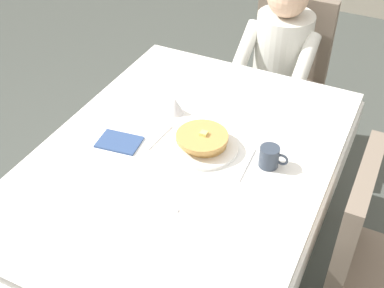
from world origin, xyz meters
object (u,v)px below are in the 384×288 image
at_px(dining_table_main, 184,172).
at_px(plate_breakfast, 204,146).
at_px(diner_person, 279,59).
at_px(spoon_near_edge, 159,205).
at_px(breakfast_stack, 203,139).
at_px(syrup_pitcher, 175,106).
at_px(chair_right_side, 372,259).
at_px(fork_left_of_plate, 159,137).
at_px(knife_right_of_plate, 246,164).
at_px(cup_coffee, 270,157).
at_px(chair_diner, 285,69).

bearing_deg(dining_table_main, plate_breakfast, 56.36).
distance_m(diner_person, spoon_near_edge, 1.29).
distance_m(plate_breakfast, breakfast_stack, 0.04).
distance_m(breakfast_stack, syrup_pitcher, 0.27).
xyz_separation_m(breakfast_stack, spoon_near_edge, (-0.00, -0.36, -0.04)).
bearing_deg(chair_right_side, fork_left_of_plate, -93.50).
height_order(breakfast_stack, knife_right_of_plate, breakfast_stack).
height_order(diner_person, syrup_pitcher, diner_person).
xyz_separation_m(cup_coffee, spoon_near_edge, (-0.28, -0.37, -0.04)).
relative_size(chair_diner, diner_person, 0.83).
distance_m(chair_diner, syrup_pitcher, 0.99).
distance_m(chair_diner, chair_right_side, 1.36).
height_order(knife_right_of_plate, spoon_near_edge, same).
relative_size(chair_right_side, cup_coffee, 8.23).
relative_size(chair_diner, spoon_near_edge, 6.20).
bearing_deg(knife_right_of_plate, fork_left_of_plate, 86.79).
relative_size(diner_person, spoon_near_edge, 7.47).
relative_size(chair_right_side, spoon_near_edge, 6.20).
bearing_deg(fork_left_of_plate, knife_right_of_plate, -85.64).
height_order(chair_diner, plate_breakfast, chair_diner).
distance_m(dining_table_main, chair_right_side, 0.78).
xyz_separation_m(plate_breakfast, syrup_pitcher, (-0.21, 0.17, 0.03)).
relative_size(chair_right_side, syrup_pitcher, 11.62).
height_order(dining_table_main, spoon_near_edge, spoon_near_edge).
xyz_separation_m(chair_diner, knife_right_of_plate, (0.17, -1.11, 0.21)).
bearing_deg(diner_person, syrup_pitcher, 73.43).
distance_m(chair_diner, fork_left_of_plate, 1.15).
distance_m(plate_breakfast, syrup_pitcher, 0.27).
relative_size(syrup_pitcher, spoon_near_edge, 0.53).
bearing_deg(diner_person, plate_breakfast, 88.98).
bearing_deg(syrup_pitcher, breakfast_stack, -38.06).
distance_m(cup_coffee, knife_right_of_plate, 0.09).
relative_size(chair_diner, plate_breakfast, 3.32).
relative_size(breakfast_stack, fork_left_of_plate, 1.15).
height_order(chair_right_side, breakfast_stack, chair_right_side).
height_order(chair_diner, breakfast_stack, chair_diner).
relative_size(cup_coffee, knife_right_of_plate, 0.56).
bearing_deg(cup_coffee, chair_diner, 103.12).
height_order(syrup_pitcher, knife_right_of_plate, syrup_pitcher).
relative_size(plate_breakfast, fork_left_of_plate, 1.56).
xyz_separation_m(chair_right_side, syrup_pitcher, (-0.93, 0.24, 0.25)).
height_order(dining_table_main, chair_right_side, chair_right_side).
bearing_deg(plate_breakfast, breakfast_stack, 166.66).
relative_size(diner_person, plate_breakfast, 4.00).
height_order(chair_diner, cup_coffee, chair_diner).
bearing_deg(breakfast_stack, diner_person, 88.78).
height_order(plate_breakfast, breakfast_stack, breakfast_stack).
xyz_separation_m(fork_left_of_plate, knife_right_of_plate, (0.38, 0.00, 0.00)).
relative_size(cup_coffee, spoon_near_edge, 0.75).
relative_size(dining_table_main, diner_person, 1.36).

